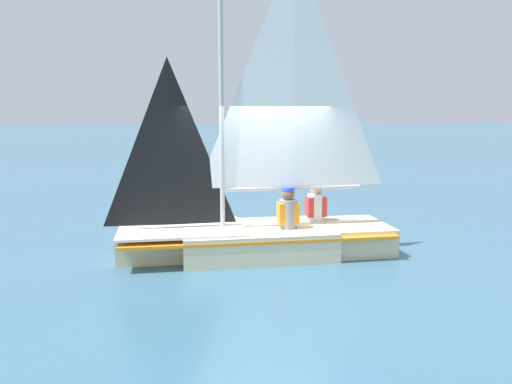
# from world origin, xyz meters

# --- Properties ---
(ground_plane) EXTENTS (260.00, 260.00, 0.00)m
(ground_plane) POSITION_xyz_m (0.00, 0.00, 0.00)
(ground_plane) COLOR #38607A
(sailboat_main) EXTENTS (1.95, 4.71, 5.18)m
(sailboat_main) POSITION_xyz_m (0.00, 0.06, 0.67)
(sailboat_main) COLOR beige
(sailboat_main) RESTS_ON ground_plane
(sailor_helm) EXTENTS (0.32, 0.36, 1.16)m
(sailor_helm) POSITION_xyz_m (0.22, 0.50, 0.63)
(sailor_helm) COLOR black
(sailor_helm) RESTS_ON ground_plane
(sailor_crew) EXTENTS (0.32, 0.36, 1.16)m
(sailor_crew) POSITION_xyz_m (-0.24, 1.17, 0.63)
(sailor_crew) COLOR black
(sailor_crew) RESTS_ON ground_plane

